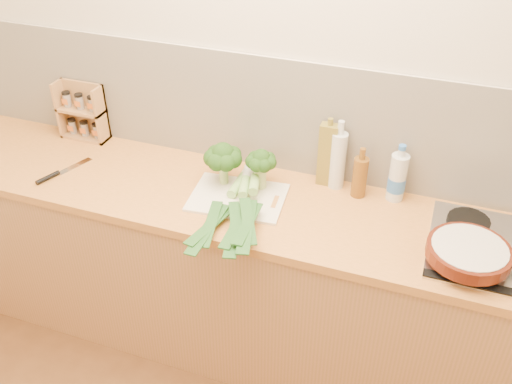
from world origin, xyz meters
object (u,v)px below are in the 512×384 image
Objects in this scene: skillet at (470,252)px; spice_rack at (84,114)px; chefs_knife at (55,175)px; gas_hob at (507,251)px; chopping_board at (238,197)px.

skillet is 1.52× the size of spice_rack.
spice_rack is (-0.07, 0.37, 0.12)m from chefs_knife.
skillet is at bearing -11.01° from spice_rack.
gas_hob is 2.03× the size of chefs_knife.
gas_hob is 1.44× the size of chopping_board.
chefs_knife is at bearing -176.29° from gas_hob.
chefs_knife is 0.98× the size of spice_rack.
spice_rack reaches higher than gas_hob.
chopping_board is at bearing 27.68° from chefs_knife.
gas_hob is 1.10m from chopping_board.
spice_rack reaches higher than skillet.
skillet is 1.92m from spice_rack.
gas_hob is 1.30× the size of skillet.
skillet is at bearing -139.93° from gas_hob.
gas_hob is at bearing 27.91° from skillet.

